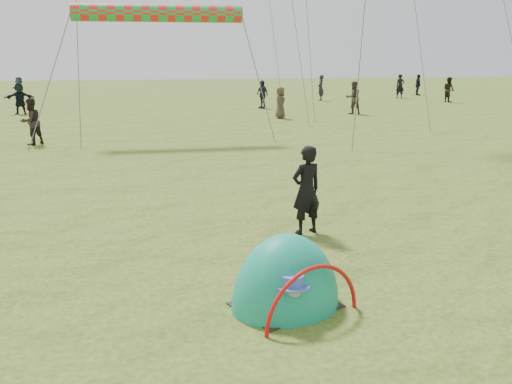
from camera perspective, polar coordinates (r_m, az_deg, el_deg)
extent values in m
plane|color=#2F510E|center=(6.98, 9.23, -14.08)|extent=(140.00, 140.00, 0.00)
ellipsoid|color=#118D47|center=(7.66, 2.98, -11.28)|extent=(1.88, 1.74, 1.95)
imported|color=black|center=(10.39, 5.06, 0.19)|extent=(0.69, 0.56, 1.63)
imported|color=black|center=(22.28, -21.58, 6.56)|extent=(1.02, 1.03, 1.68)
imported|color=black|center=(47.78, 15.90, 10.26)|extent=(0.54, 1.01, 1.65)
imported|color=#423727|center=(29.43, 2.45, 8.91)|extent=(0.56, 0.81, 1.59)
imported|color=#2A3F48|center=(42.77, -22.58, 9.45)|extent=(1.21, 1.63, 1.71)
imported|color=black|center=(44.40, 14.22, 10.22)|extent=(0.68, 0.48, 1.76)
imported|color=#3D3327|center=(32.06, 9.69, 9.28)|extent=(0.91, 0.74, 1.78)
imported|color=#202730|center=(34.88, 0.63, 9.74)|extent=(0.82, 1.07, 1.69)
imported|color=black|center=(34.04, -22.55, 8.63)|extent=(1.61, 0.61, 1.70)
imported|color=black|center=(41.10, 6.48, 10.31)|extent=(0.63, 0.76, 1.78)
imported|color=black|center=(41.64, 18.71, 9.67)|extent=(0.75, 0.91, 1.69)
cylinder|color=red|center=(22.40, -9.74, 17.21)|extent=(6.24, 0.64, 0.64)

